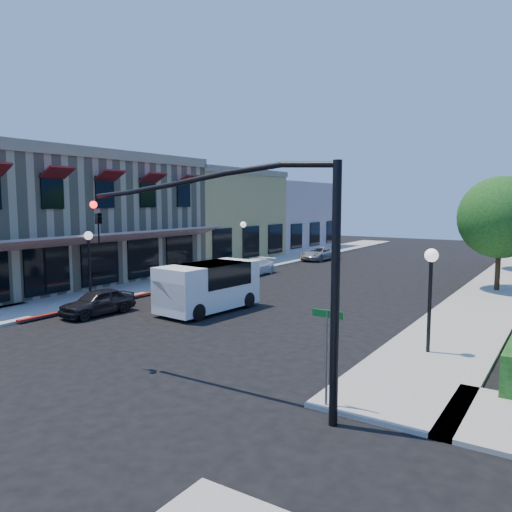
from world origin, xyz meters
The scene contains 19 objects.
ground centered at (0.00, 0.00, 0.00)m, with size 120.00×120.00×0.00m, color black.
sidewalk_left centered at (-8.75, 27.00, 0.06)m, with size 3.50×50.00×0.12m, color gray.
sidewalk_right centered at (8.75, 27.00, 0.06)m, with size 3.50×50.00×0.12m, color gray.
curb_red_strip centered at (-6.90, 8.00, 0.00)m, with size 0.25×10.00×0.06m, color maroon.
corner_brick_building centered at (-15.45, 11.00, 4.01)m, with size 11.77×18.20×8.10m.
yellow_stucco_building centered at (-15.50, 26.00, 3.80)m, with size 10.00×12.00×7.60m, color tan.
pink_stucco_building centered at (-15.50, 38.00, 3.50)m, with size 10.00×12.00×7.00m, color #CA9F99.
street_tree_a centered at (8.80, 22.00, 4.19)m, with size 4.56×4.56×6.48m.
signal_mast_arm centered at (5.86, 1.50, 4.09)m, with size 8.01×0.39×6.00m.
street_name_sign centered at (7.50, 2.20, 1.70)m, with size 0.80×0.06×2.50m.
lamppost_left_near centered at (-8.50, 8.00, 2.74)m, with size 0.44×0.44×3.57m.
lamppost_left_far centered at (-8.50, 22.00, 2.74)m, with size 0.44×0.44×3.57m.
lamppost_right_near centered at (8.50, 8.00, 2.74)m, with size 0.44×0.44×3.57m.
lamppost_right_far centered at (8.50, 24.00, 2.74)m, with size 0.44×0.44×3.57m.
white_van centered at (-1.81, 9.26, 1.28)m, with size 2.61×5.18×2.22m.
parked_car_a centered at (-5.49, 6.00, 0.59)m, with size 1.39×3.46×1.18m, color black.
parked_car_b centered at (-4.80, 13.90, 0.57)m, with size 1.21×3.48×1.15m, color #A1A3A6.
parked_car_c centered at (-6.20, 20.00, 0.55)m, with size 1.55×3.81×1.11m, color white.
parked_car_d centered at (-6.20, 30.23, 0.58)m, with size 1.92×4.17×1.16m, color #A5A7AA.
Camera 1 is at (12.46, -8.64, 5.12)m, focal length 35.00 mm.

